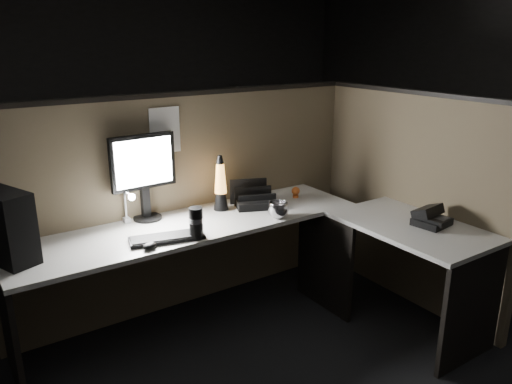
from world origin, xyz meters
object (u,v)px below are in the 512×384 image
monitor (144,169)px  keyboard (167,238)px  lava_lamp (221,187)px  pc_tower (4,226)px  desk_phone (430,217)px

monitor → keyboard: (-0.04, -0.41, -0.33)m
monitor → lava_lamp: (0.50, -0.12, -0.18)m
pc_tower → lava_lamp: pc_tower is taller
desk_phone → lava_lamp: bearing=126.7°
pc_tower → desk_phone: size_ratio=1.63×
pc_tower → desk_phone: 2.49m
monitor → desk_phone: monitor is taller
pc_tower → desk_phone: bearing=-43.0°
monitor → pc_tower: bearing=-170.6°
lava_lamp → desk_phone: 1.38m
keyboard → lava_lamp: bearing=42.1°
pc_tower → keyboard: size_ratio=0.89×
keyboard → desk_phone: 1.65m
keyboard → lava_lamp: 0.63m
monitor → desk_phone: size_ratio=2.35×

